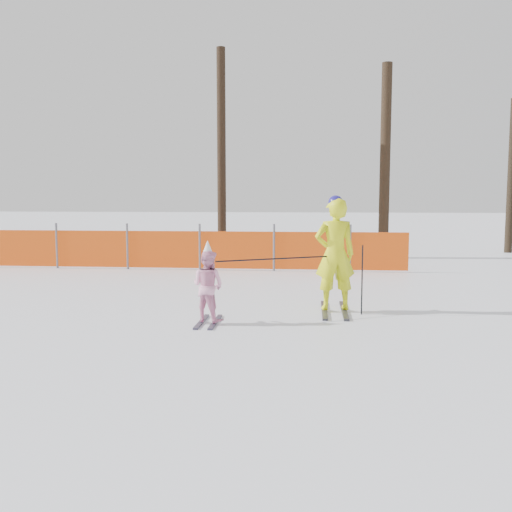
% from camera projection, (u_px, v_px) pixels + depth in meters
% --- Properties ---
extents(ground, '(120.00, 120.00, 0.00)m').
position_uv_depth(ground, '(253.00, 322.00, 9.07)').
color(ground, white).
rests_on(ground, ground).
extents(adult, '(0.77, 1.55, 2.00)m').
position_uv_depth(adult, '(335.00, 254.00, 9.76)').
color(adult, black).
rests_on(adult, ground).
extents(child, '(0.67, 1.01, 1.31)m').
position_uv_depth(child, '(208.00, 285.00, 8.92)').
color(child, black).
rests_on(child, ground).
extents(ski_poles, '(2.37, 0.98, 1.18)m').
position_uv_depth(ski_poles, '(307.00, 267.00, 9.41)').
color(ski_poles, black).
rests_on(ski_poles, ground).
extents(safety_fence, '(15.54, 0.06, 1.25)m').
position_uv_depth(safety_fence, '(116.00, 249.00, 15.54)').
color(safety_fence, '#595960').
rests_on(safety_fence, ground).
extents(tree_trunks, '(10.08, 2.79, 6.64)m').
position_uv_depth(tree_trunks, '(364.00, 163.00, 18.58)').
color(tree_trunks, black).
rests_on(tree_trunks, ground).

